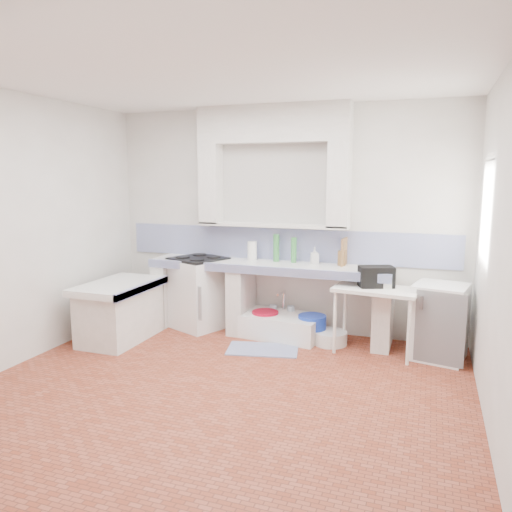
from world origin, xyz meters
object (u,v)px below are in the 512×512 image
(fridge, at_px, (439,322))
(stove, at_px, (199,294))
(side_table, at_px, (375,321))
(sink, at_px, (279,326))

(fridge, bearing_deg, stove, -170.54)
(stove, xyz_separation_m, side_table, (2.27, -0.23, -0.07))
(sink, xyz_separation_m, side_table, (1.17, -0.20, 0.25))
(sink, height_order, fridge, fridge)
(stove, distance_m, sink, 1.14)
(sink, bearing_deg, stove, -174.65)
(stove, relative_size, fridge, 1.09)
(sink, bearing_deg, fridge, 2.91)
(stove, distance_m, fridge, 2.94)
(side_table, distance_m, fridge, 0.68)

